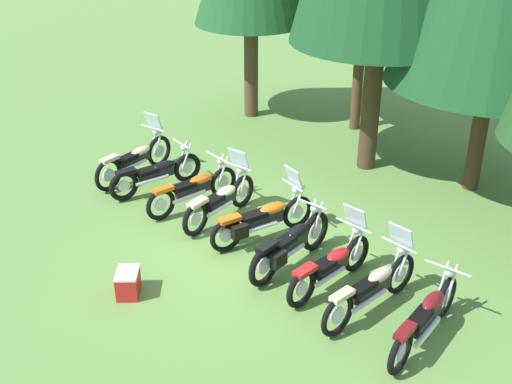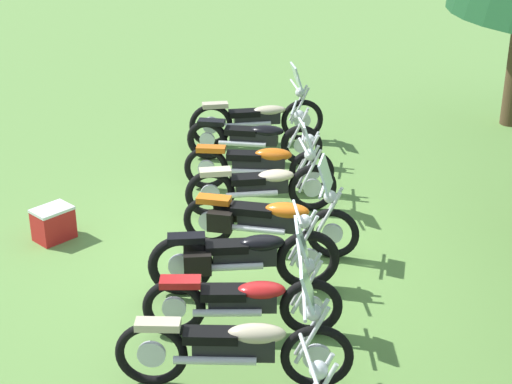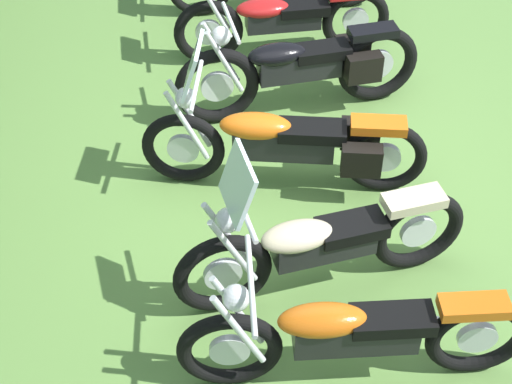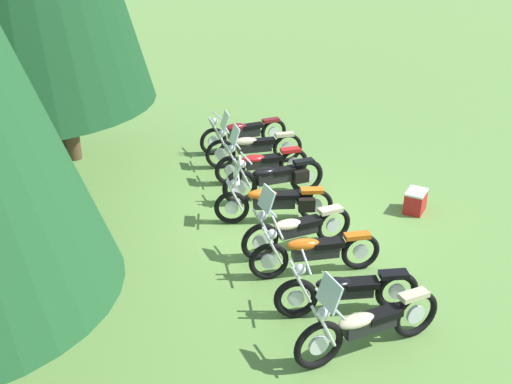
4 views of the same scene
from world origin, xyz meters
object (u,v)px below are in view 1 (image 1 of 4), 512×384
object	(u,v)px
motorcycle_8	(426,317)
picnic_cooler	(128,283)
motorcycle_0	(135,158)
motorcycle_3	(221,200)
motorcycle_1	(157,173)
motorcycle_7	(373,287)
motorcycle_6	(331,265)
motorcycle_5	(290,245)
motorcycle_4	(262,218)
motorcycle_2	(194,188)

from	to	relation	value
motorcycle_8	picnic_cooler	distance (m)	4.90
motorcycle_0	motorcycle_3	bearing A→B (deg)	-97.81
motorcycle_1	motorcycle_7	size ratio (longest dim) A/B	0.96
motorcycle_3	motorcycle_6	xyz separation A→B (m)	(3.08, 0.17, -0.01)
motorcycle_3	motorcycle_5	bearing A→B (deg)	-105.48
motorcycle_1	motorcycle_7	distance (m)	5.95
motorcycle_1	motorcycle_7	bearing A→B (deg)	-82.58
motorcycle_4	motorcycle_7	xyz separation A→B (m)	(2.86, 0.04, 0.01)
motorcycle_2	motorcycle_4	distance (m)	1.94
motorcycle_5	motorcycle_7	xyz separation A→B (m)	(1.81, 0.23, 0.01)
motorcycle_3	picnic_cooler	xyz separation A→B (m)	(1.16, -2.71, -0.23)
motorcycle_1	motorcycle_4	bearing A→B (deg)	-77.92
motorcycle_3	motorcycle_2	bearing A→B (deg)	85.36
motorcycle_6	motorcycle_2	bearing A→B (deg)	86.78
motorcycle_3	picnic_cooler	size ratio (longest dim) A/B	3.43
motorcycle_3	motorcycle_6	world-z (taller)	motorcycle_3
motorcycle_6	picnic_cooler	xyz separation A→B (m)	(-1.92, -2.89, -0.22)
motorcycle_5	motorcycle_3	bearing A→B (deg)	77.43
motorcycle_7	motorcycle_4	bearing A→B (deg)	85.07
motorcycle_3	motorcycle_6	bearing A→B (deg)	-102.26
motorcycle_6	picnic_cooler	distance (m)	3.48
motorcycle_6	picnic_cooler	size ratio (longest dim) A/B	3.48
motorcycle_0	motorcycle_7	size ratio (longest dim) A/B	0.98
motorcycle_2	motorcycle_8	world-z (taller)	motorcycle_8
motorcycle_4	motorcycle_5	distance (m)	1.07
motorcycle_5	motorcycle_6	distance (m)	0.92
motorcycle_4	motorcycle_8	xyz separation A→B (m)	(3.87, 0.15, -0.01)
motorcycle_5	motorcycle_4	bearing A→B (deg)	67.39
motorcycle_2	motorcycle_3	world-z (taller)	motorcycle_3
motorcycle_8	motorcycle_5	bearing A→B (deg)	81.37
motorcycle_0	picnic_cooler	xyz separation A→B (m)	(3.99, -2.28, -0.25)
motorcycle_1	motorcycle_8	bearing A→B (deg)	-82.58
motorcycle_0	motorcycle_5	bearing A→B (deg)	-101.55
picnic_cooler	motorcycle_4	bearing A→B (deg)	90.70
motorcycle_2	motorcycle_3	xyz separation A→B (m)	(0.78, 0.15, 0.01)
motorcycle_8	picnic_cooler	bearing A→B (deg)	113.10
motorcycle_0	motorcycle_6	bearing A→B (deg)	-100.64
motorcycle_7	motorcycle_8	size ratio (longest dim) A/B	1.03
motorcycle_3	motorcycle_6	size ratio (longest dim) A/B	0.99
motorcycle_3	motorcycle_5	world-z (taller)	motorcycle_3
motorcycle_1	motorcycle_8	distance (m)	6.96
motorcycle_0	motorcycle_8	distance (m)	7.86
motorcycle_3	motorcycle_7	distance (m)	3.99
motorcycle_1	motorcycle_4	world-z (taller)	motorcycle_4
motorcycle_7	picnic_cooler	bearing A→B (deg)	130.40
motorcycle_3	motorcycle_7	world-z (taller)	motorcycle_7
motorcycle_2	motorcycle_6	distance (m)	3.88
motorcycle_5	motorcycle_7	size ratio (longest dim) A/B	0.96
motorcycle_0	motorcycle_5	distance (m)	5.03
motorcycle_7	picnic_cooler	world-z (taller)	motorcycle_7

